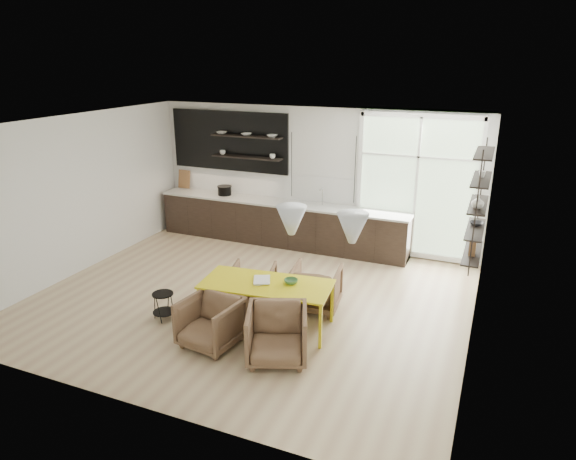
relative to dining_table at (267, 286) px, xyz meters
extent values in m
cube|color=#CBB388|center=(-0.64, 0.70, -0.66)|extent=(7.00, 6.00, 0.01)
cube|color=silver|center=(-0.64, 3.70, 0.80)|extent=(7.00, 0.02, 2.90)
cube|color=silver|center=(-4.14, 0.70, 0.80)|extent=(0.02, 6.00, 2.90)
cube|color=silver|center=(2.86, 0.70, 0.80)|extent=(0.02, 6.00, 2.90)
cube|color=white|center=(-0.64, 0.70, 2.25)|extent=(7.00, 6.00, 0.01)
cube|color=#B2D1A5|center=(1.51, 3.67, 0.80)|extent=(2.20, 0.02, 2.70)
cube|color=silver|center=(1.51, 3.64, 0.80)|extent=(2.30, 0.08, 2.80)
cone|color=silver|center=(0.31, 0.20, 1.00)|extent=(0.44, 0.44, 0.42)
cone|color=silver|center=(1.21, 0.20, 1.00)|extent=(0.44, 0.44, 0.42)
cylinder|color=black|center=(0.31, 0.20, 1.80)|extent=(0.01, 0.01, 0.89)
cylinder|color=black|center=(1.21, 0.20, 1.80)|extent=(0.01, 0.01, 0.89)
cube|color=black|center=(-1.24, 3.37, -0.20)|extent=(5.50, 0.65, 0.90)
cube|color=beige|center=(-1.24, 3.37, 0.27)|extent=(5.54, 0.69, 0.04)
cube|color=silver|center=(-1.24, 3.69, 0.55)|extent=(5.50, 0.02, 0.55)
cube|color=black|center=(-2.59, 3.66, 1.45)|extent=(2.80, 0.06, 1.30)
cube|color=black|center=(-2.09, 3.52, 1.60)|extent=(1.60, 0.28, 0.03)
cube|color=black|center=(-2.09, 3.52, 1.15)|extent=(1.60, 0.28, 0.03)
cube|color=#91643C|center=(-3.79, 3.60, 0.50)|extent=(0.30, 0.10, 0.42)
cylinder|color=silver|center=(-0.34, 3.47, 0.47)|extent=(0.02, 0.02, 0.40)
imported|color=white|center=(-2.69, 3.52, 1.64)|extent=(0.22, 0.22, 0.05)
imported|color=white|center=(-2.09, 3.52, 1.64)|extent=(0.22, 0.22, 0.05)
imported|color=white|center=(-1.49, 3.52, 1.64)|extent=(0.22, 0.22, 0.05)
imported|color=white|center=(-2.69, 3.52, 1.21)|extent=(0.12, 0.12, 0.10)
imported|color=white|center=(-1.49, 3.52, 1.21)|extent=(0.12, 0.12, 0.10)
cylinder|color=black|center=(-2.61, 3.40, 0.38)|extent=(0.30, 0.30, 0.18)
cube|color=black|center=(2.72, 1.30, 1.05)|extent=(0.02, 0.02, 1.90)
cube|color=black|center=(2.72, 2.50, 1.05)|extent=(0.02, 0.02, 1.90)
cube|color=black|center=(2.72, 1.90, 0.25)|extent=(0.26, 1.20, 0.02)
cube|color=black|center=(2.72, 1.90, 0.65)|extent=(0.26, 1.20, 0.02)
cube|color=black|center=(2.72, 1.90, 1.05)|extent=(0.26, 1.20, 0.02)
cube|color=black|center=(2.72, 1.90, 1.45)|extent=(0.26, 1.20, 0.03)
cube|color=black|center=(2.72, 1.90, 1.85)|extent=(0.26, 1.20, 0.03)
imported|color=white|center=(2.72, 1.65, 1.16)|extent=(0.18, 0.18, 0.19)
imported|color=#333338|center=(2.72, 2.10, 0.69)|extent=(0.22, 0.22, 0.05)
imported|color=white|center=(2.72, 2.00, 1.51)|extent=(0.10, 0.10, 0.09)
cube|color=#91643C|center=(2.72, 1.80, 0.38)|extent=(0.10, 0.18, 0.24)
cube|color=yellow|center=(0.00, 0.00, 0.03)|extent=(1.99, 1.06, 0.03)
cube|color=yellow|center=(-0.87, -0.48, -0.32)|extent=(0.05, 0.05, 0.67)
cube|color=yellow|center=(-0.95, 0.29, -0.32)|extent=(0.05, 0.05, 0.67)
cube|color=yellow|center=(0.95, -0.29, -0.32)|extent=(0.05, 0.05, 0.67)
cube|color=yellow|center=(0.87, 0.48, -0.32)|extent=(0.05, 0.05, 0.67)
imported|color=brown|center=(-0.54, 0.64, -0.33)|extent=(0.84, 0.85, 0.64)
imported|color=brown|center=(0.48, 0.83, -0.30)|extent=(0.85, 0.86, 0.71)
imported|color=brown|center=(-0.49, -0.80, -0.30)|extent=(0.85, 0.87, 0.70)
imported|color=brown|center=(0.50, -0.77, -0.28)|extent=(1.03, 1.04, 0.74)
cylinder|color=black|center=(-1.55, -0.43, -0.23)|extent=(0.32, 0.32, 0.02)
cylinder|color=black|center=(-1.55, -0.43, -0.53)|extent=(0.35, 0.35, 0.02)
cylinder|color=black|center=(-1.40, -0.41, -0.44)|extent=(0.01, 0.01, 0.43)
cylinder|color=black|center=(-1.58, -0.28, -0.44)|extent=(0.01, 0.01, 0.43)
cylinder|color=black|center=(-1.71, -0.45, -0.44)|extent=(0.01, 0.01, 0.43)
cylinder|color=black|center=(-1.53, -0.58, -0.44)|extent=(0.01, 0.01, 0.43)
imported|color=white|center=(-0.21, -0.01, 0.06)|extent=(0.36, 0.40, 0.03)
imported|color=#3F703F|center=(0.33, 0.14, 0.08)|extent=(0.21, 0.21, 0.06)
camera|label=1|loc=(2.95, -6.23, 3.23)|focal=32.00mm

